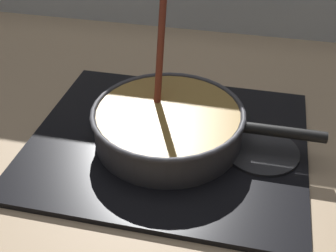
# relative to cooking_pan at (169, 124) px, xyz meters

# --- Properties ---
(ground) EXTENTS (2.40, 1.60, 0.04)m
(ground) POSITION_rel_cooking_pan_xyz_m (-0.15, -0.20, -0.07)
(ground) COLOR #9E8466
(hob_plate) EXTENTS (0.56, 0.48, 0.01)m
(hob_plate) POSITION_rel_cooking_pan_xyz_m (-0.00, -0.00, -0.05)
(hob_plate) COLOR black
(hob_plate) RESTS_ON ground
(burner_ring) EXTENTS (0.16, 0.16, 0.01)m
(burner_ring) POSITION_rel_cooking_pan_xyz_m (-0.00, -0.00, -0.04)
(burner_ring) COLOR #592D0C
(burner_ring) RESTS_ON hob_plate
(spare_burner) EXTENTS (0.15, 0.15, 0.01)m
(spare_burner) POSITION_rel_cooking_pan_xyz_m (0.19, -0.00, -0.04)
(spare_burner) COLOR #262628
(spare_burner) RESTS_ON hob_plate
(cooking_pan) EXTENTS (0.46, 0.31, 0.28)m
(cooking_pan) POSITION_rel_cooking_pan_xyz_m (0.00, 0.00, 0.00)
(cooking_pan) COLOR #38383D
(cooking_pan) RESTS_ON hob_plate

